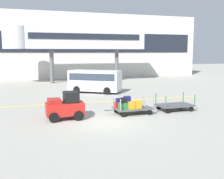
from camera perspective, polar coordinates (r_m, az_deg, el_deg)
The scene contains 8 objects.
ground_plane at distance 14.88m, azimuth -1.28°, elevation -6.91°, with size 120.00×120.00×0.00m, color #9E9B91.
apron_lead_line at distance 20.54m, azimuth -6.62°, elevation -2.80°, with size 20.48×0.20×0.01m, color yellow.
terminal_building at distance 40.00m, azimuth -12.11°, elevation 9.03°, with size 44.65×2.51×9.40m.
jet_bridge at distance 34.29m, azimuth -8.53°, elevation 10.55°, with size 17.39×3.00×6.79m.
baggage_tug at distance 15.55m, azimuth -9.84°, elevation -3.53°, with size 2.12×1.27×1.58m.
baggage_cart_lead at distance 16.72m, azimuth 3.96°, elevation -3.37°, with size 3.02×1.45×1.11m.
baggage_cart_middle at distance 18.17m, azimuth 13.11°, elevation -3.28°, with size 3.02×1.45×1.10m.
shuttle_van at distance 25.51m, azimuth -3.61°, elevation 2.12°, with size 5.03×4.30×2.10m.
Camera 1 is at (-4.09, -13.79, 3.81)m, focal length 43.25 mm.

